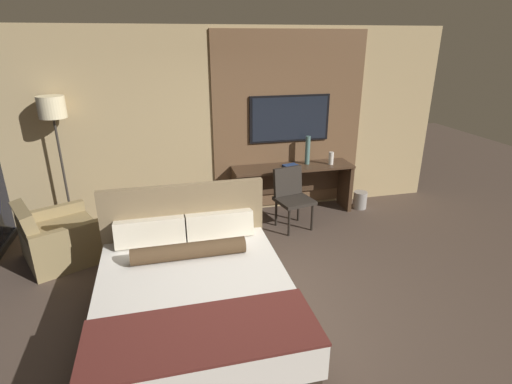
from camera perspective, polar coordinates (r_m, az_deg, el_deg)
The scene contains 12 objects.
ground_plane at distance 4.30m, azimuth 0.70°, elevation -16.53°, with size 16.00×16.00×0.00m, color #4C3D33.
wall_back_tv_panel at distance 6.09m, azimuth -4.05°, elevation 9.51°, with size 7.20×0.09×2.80m.
bed at distance 3.97m, azimuth -8.75°, elevation -14.76°, with size 1.80×2.10×1.13m.
desk at distance 6.31m, azimuth 5.13°, elevation 1.65°, with size 1.88×0.48×0.77m.
tv at distance 6.24m, azimuth 4.85°, elevation 10.41°, with size 1.27×0.04×0.71m.
desk_chair at distance 5.82m, azimuth 5.07°, elevation -0.13°, with size 0.58×0.57×0.88m.
armchair_by_window at distance 5.59m, azimuth -26.28°, elevation -6.13°, with size 1.11×1.13×0.80m.
floor_lamp at distance 5.86m, azimuth -26.91°, elevation 9.22°, with size 0.34×0.34×1.94m.
vase_tall at distance 6.28m, azimuth 7.38°, elevation 5.94°, with size 0.07×0.07×0.44m.
vase_short at distance 6.35m, azimuth 10.68°, elevation 4.77°, with size 0.08×0.08×0.20m.
book at distance 6.17m, azimuth 4.95°, elevation 3.77°, with size 0.25×0.20×0.03m.
waste_bin at distance 6.77m, azimuth 14.63°, elevation -1.11°, with size 0.22×0.22×0.28m.
Camera 1 is at (-0.86, -3.29, 2.63)m, focal length 28.00 mm.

